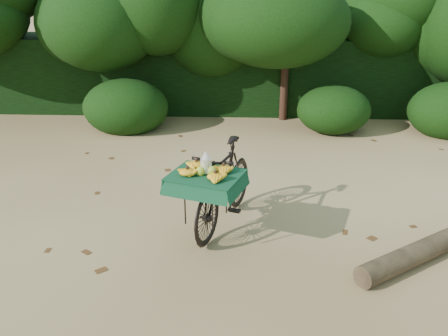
{
  "coord_description": "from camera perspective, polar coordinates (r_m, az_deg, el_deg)",
  "views": [
    {
      "loc": [
        -0.37,
        -5.68,
        3.09
      ],
      "look_at": [
        -0.63,
        -0.29,
        0.94
      ],
      "focal_mm": 38.0,
      "sensor_mm": 36.0,
      "label": 1
    }
  ],
  "objects": [
    {
      "name": "ground",
      "position": [
        6.47,
        5.76,
        -6.94
      ],
      "size": [
        80.0,
        80.0,
        0.0
      ],
      "primitive_type": "plane",
      "color": "tan",
      "rests_on": "ground"
    },
    {
      "name": "bush_clumps",
      "position": [
        10.36,
        7.55,
        6.73
      ],
      "size": [
        8.8,
        1.7,
        0.9
      ],
      "primitive_type": null,
      "color": "black",
      "rests_on": "ground"
    },
    {
      "name": "hedge_backdrop",
      "position": [
        12.18,
        4.55,
        11.26
      ],
      "size": [
        26.0,
        1.8,
        1.8
      ],
      "primitive_type": "cube",
      "color": "black",
      "rests_on": "ground"
    },
    {
      "name": "tree_row",
      "position": [
        11.23,
        1.38,
        16.11
      ],
      "size": [
        14.5,
        2.0,
        4.0
      ],
      "primitive_type": null,
      "color": "black",
      "rests_on": "ground"
    },
    {
      "name": "leaf_litter",
      "position": [
        7.05,
        5.52,
        -4.38
      ],
      "size": [
        7.0,
        7.3,
        0.01
      ],
      "primitive_type": null,
      "color": "#523116",
      "rests_on": "ground"
    },
    {
      "name": "vendor_bicycle",
      "position": [
        6.22,
        -0.04,
        -2.03
      ],
      "size": [
        1.25,
        2.01,
        1.15
      ],
      "rotation": [
        0.0,
        0.0,
        -0.33
      ],
      "color": "black",
      "rests_on": "ground"
    }
  ]
}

